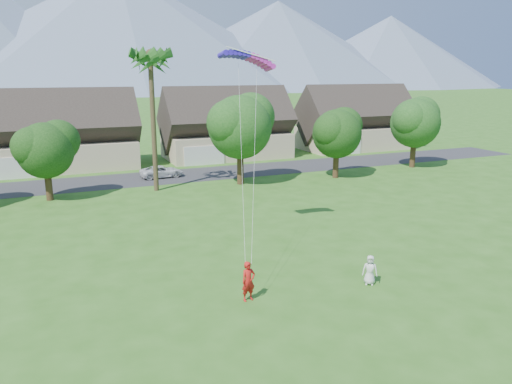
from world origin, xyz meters
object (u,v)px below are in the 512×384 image
parafoil_kite (248,56)px  kite_flyer (248,281)px  parked_car (162,172)px  watcher (370,270)px

parafoil_kite → kite_flyer: bearing=-112.0°
parked_car → parafoil_kite: (0.87, -21.38, 10.81)m
watcher → parked_car: bearing=131.3°
kite_flyer → parked_car: kite_flyer is taller
kite_flyer → parked_car: 29.59m
watcher → parafoil_kite: (-3.07, 8.82, 10.65)m
kite_flyer → parafoil_kite: 13.63m
kite_flyer → parked_car: (2.42, 29.49, -0.36)m
watcher → parked_car: (-3.94, 30.19, -0.17)m
kite_flyer → watcher: 6.40m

